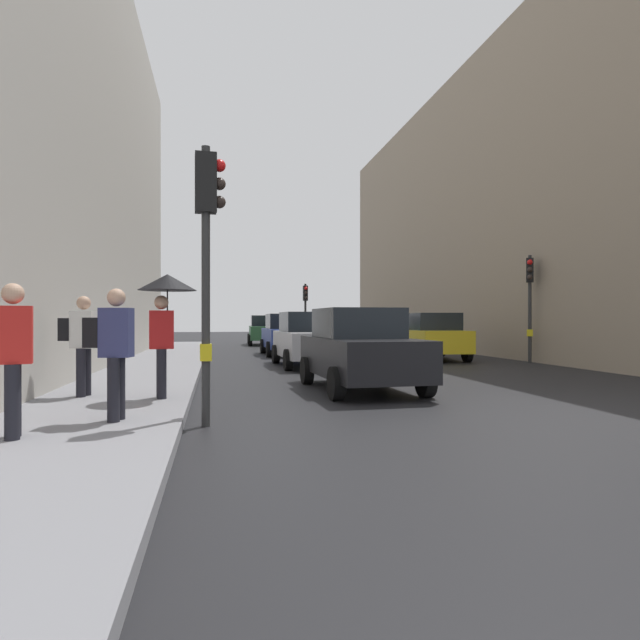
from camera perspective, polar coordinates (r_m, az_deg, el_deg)
ground_plane at (r=9.88m, az=22.01°, el=-8.77°), size 120.00×120.00×0.00m
sidewalk_kerb at (r=14.39m, az=-17.77°, el=-5.67°), size 2.62×40.00×0.16m
building_facade_right at (r=30.04m, az=24.36°, el=9.73°), size 12.00×34.28×13.14m
traffic_light_mid_street at (r=20.35m, az=21.05°, el=3.07°), size 0.37×0.44×3.75m
traffic_light_far_median at (r=30.41m, az=-1.53°, el=1.75°), size 0.25×0.43×3.51m
traffic_light_near_left at (r=8.00m, az=-11.66°, el=8.82°), size 0.44×0.26×3.97m
car_dark_suv at (r=11.82m, az=4.18°, el=-3.04°), size 2.16×4.27×1.76m
car_green_estate at (r=33.02m, az=-5.78°, el=-1.06°), size 2.14×4.26×1.76m
car_yellow_taxi at (r=21.12m, az=11.49°, el=-1.68°), size 2.19×4.29×1.76m
car_blue_van at (r=23.45m, az=-3.48°, el=-1.51°), size 2.06×4.22×1.76m
car_silver_hatchback at (r=17.78m, az=-1.20°, el=-2.01°), size 2.12×4.25×1.76m
car_white_compact at (r=36.77m, az=1.99°, el=-0.95°), size 2.21×4.30×1.76m
pedestrian_with_umbrella at (r=9.81m, az=-15.82°, el=1.95°), size 1.00×1.00×2.14m
pedestrian_with_grey_backpack at (r=7.82m, az=-20.79°, el=-2.53°), size 0.64×0.39×1.77m
pedestrian_with_black_backpack at (r=10.53m, az=-23.65°, el=-1.87°), size 0.65×0.41×1.77m
pedestrian_in_red_jacket at (r=7.15m, az=-29.38°, el=-3.03°), size 0.45×0.35×1.77m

